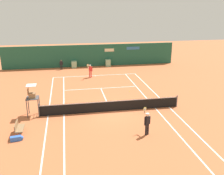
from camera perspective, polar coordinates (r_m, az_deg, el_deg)
ground_plane at (r=22.76m, az=-0.49°, el=-4.72°), size 80.00×80.00×0.01m
tennis_net at (r=22.04m, az=-0.23°, el=-4.07°), size 12.10×0.10×1.07m
sponsor_back_wall at (r=37.94m, az=-4.73°, el=7.00°), size 25.00×1.02×3.18m
umpire_chair at (r=21.86m, az=-17.32°, el=-1.86°), size 1.00×1.00×2.63m
player_bench at (r=19.54m, az=-20.00°, el=-8.31°), size 0.54×1.33×0.88m
equipment_bag at (r=18.85m, az=-20.31°, el=-10.54°), size 0.87×0.41×0.32m
player_on_baseline at (r=32.17m, az=-4.86°, el=3.92°), size 0.73×0.67×1.83m
player_near_side at (r=18.24m, az=7.80°, el=-7.54°), size 0.50×0.85×1.87m
ball_kid_left_post at (r=36.69m, az=-11.21°, el=5.15°), size 0.46×0.19×1.39m
tennis_ball_near_service_line at (r=27.14m, az=3.95°, el=-0.84°), size 0.07×0.07×0.07m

